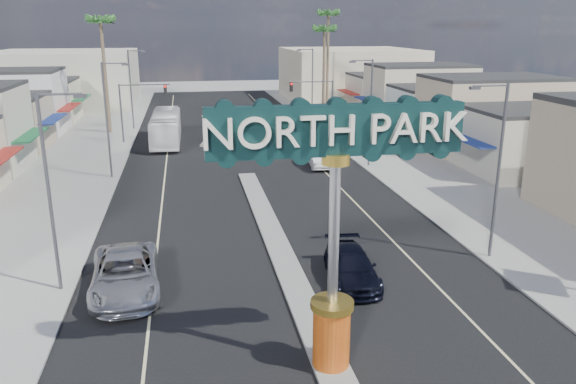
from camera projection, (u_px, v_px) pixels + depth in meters
name	position (u px, v px, depth m)	size (l,w,h in m)	color
ground	(245.00, 172.00, 46.27)	(160.00, 160.00, 0.00)	gray
road	(245.00, 172.00, 46.27)	(20.00, 120.00, 0.01)	black
median_island	(276.00, 242.00, 31.17)	(1.30, 30.00, 0.16)	gray
sidewalk_left	(67.00, 180.00, 43.84)	(8.00, 120.00, 0.12)	gray
sidewalk_right	(406.00, 164.00, 48.67)	(8.00, 120.00, 0.12)	gray
storefront_row_right	(449.00, 107.00, 61.82)	(12.00, 42.00, 6.00)	#B7B29E
backdrop_far_left	(65.00, 79.00, 83.76)	(20.00, 20.00, 8.00)	#B7B29E
backdrop_far_right	(349.00, 74.00, 91.35)	(20.00, 20.00, 8.00)	beige
gateway_sign	(335.00, 209.00, 18.16)	(8.20, 1.50, 9.15)	#BA2D0E
traffic_signal_left	(139.00, 101.00, 56.66)	(5.09, 0.45, 6.00)	#47474C
traffic_signal_right	(316.00, 97.00, 59.83)	(5.09, 0.45, 6.00)	#47474C
streetlight_l_near	(52.00, 184.00, 24.17)	(2.03, 0.22, 9.00)	#47474C
streetlight_l_mid	(108.00, 114.00, 43.03)	(2.03, 0.22, 9.00)	#47474C
streetlight_l_far	(132.00, 85.00, 63.77)	(2.03, 0.22, 9.00)	#47474C
streetlight_r_near	(496.00, 163.00, 27.77)	(2.03, 0.22, 9.00)	#47474C
streetlight_r_mid	(369.00, 108.00, 46.63)	(2.03, 0.22, 9.00)	#47474C
streetlight_r_far	(311.00, 82.00, 67.37)	(2.03, 0.22, 9.00)	#47474C
palm_left_far	(101.00, 27.00, 59.60)	(2.60, 2.60, 13.10)	brown
palm_right_mid	(325.00, 34.00, 70.00)	(2.60, 2.60, 12.10)	brown
palm_right_far	(328.00, 19.00, 75.49)	(2.60, 2.60, 14.10)	brown
suv_left	(125.00, 274.00, 25.27)	(2.96, 6.42, 1.78)	#B1B1B6
suv_right	(352.00, 266.00, 26.41)	(2.08, 5.11, 1.48)	black
car_parked_right	(320.00, 156.00, 48.11)	(1.83, 5.25, 1.73)	white
city_bus	(166.00, 127.00, 57.21)	(2.73, 11.68, 3.25)	white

